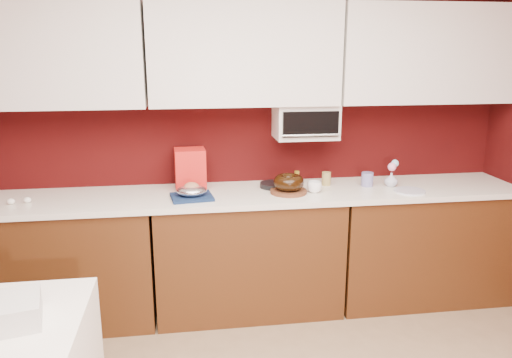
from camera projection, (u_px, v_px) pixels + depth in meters
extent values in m
cube|color=#3A0807|center=(242.00, 136.00, 3.75)|extent=(4.00, 0.02, 2.50)
cube|color=#4C270F|center=(58.00, 264.00, 3.47)|extent=(1.31, 0.58, 0.86)
cube|color=#4C270F|center=(248.00, 254.00, 3.66)|extent=(1.31, 0.58, 0.86)
cube|color=#4C270F|center=(419.00, 244.00, 3.85)|extent=(1.31, 0.58, 0.86)
cube|color=white|center=(248.00, 195.00, 3.55)|extent=(4.00, 0.62, 0.04)
cube|color=white|center=(42.00, 54.00, 3.26)|extent=(1.31, 0.33, 0.70)
cube|color=white|center=(244.00, 54.00, 3.44)|extent=(1.31, 0.33, 0.70)
cube|color=white|center=(426.00, 54.00, 3.63)|extent=(1.31, 0.33, 0.70)
cube|color=white|center=(305.00, 121.00, 3.64)|extent=(0.45, 0.30, 0.25)
cube|color=black|center=(311.00, 124.00, 3.49)|extent=(0.40, 0.02, 0.18)
cylinder|color=silver|center=(311.00, 135.00, 3.49)|extent=(0.42, 0.02, 0.02)
cylinder|color=brown|center=(289.00, 191.00, 3.51)|extent=(0.28, 0.28, 0.02)
torus|color=black|center=(289.00, 182.00, 3.50)|extent=(0.25, 0.25, 0.09)
cube|color=#132548|center=(192.00, 197.00, 3.39)|extent=(0.30, 0.27, 0.02)
ellipsoid|color=white|center=(192.00, 191.00, 3.38)|extent=(0.23, 0.21, 0.08)
ellipsoid|color=#B97554|center=(191.00, 187.00, 3.37)|extent=(0.12, 0.11, 0.07)
cube|color=#B90C20|center=(190.00, 169.00, 3.60)|extent=(0.23, 0.21, 0.29)
cylinder|color=black|center=(273.00, 185.00, 3.66)|extent=(0.26, 0.26, 0.03)
imported|color=white|center=(314.00, 186.00, 3.52)|extent=(0.12, 0.12, 0.10)
cylinder|color=navy|center=(367.00, 179.00, 3.69)|extent=(0.10, 0.10, 0.10)
imported|color=#B3B7CB|center=(391.00, 179.00, 3.68)|extent=(0.08, 0.08, 0.12)
sphere|color=pink|center=(392.00, 167.00, 3.65)|extent=(0.06, 0.06, 0.06)
sphere|color=#98D4F4|center=(395.00, 163.00, 3.67)|extent=(0.05, 0.05, 0.05)
cylinder|color=white|center=(410.00, 191.00, 3.55)|extent=(0.25, 0.25, 0.01)
cylinder|color=olive|center=(297.00, 178.00, 3.71)|extent=(0.05, 0.05, 0.11)
cylinder|color=olive|center=(326.00, 179.00, 3.71)|extent=(0.07, 0.07, 0.10)
ellipsoid|color=white|center=(11.00, 201.00, 3.25)|extent=(0.06, 0.06, 0.04)
ellipsoid|color=white|center=(27.00, 200.00, 3.29)|extent=(0.06, 0.05, 0.04)
cube|color=silver|center=(1.00, 313.00, 2.10)|extent=(0.36, 0.32, 0.11)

